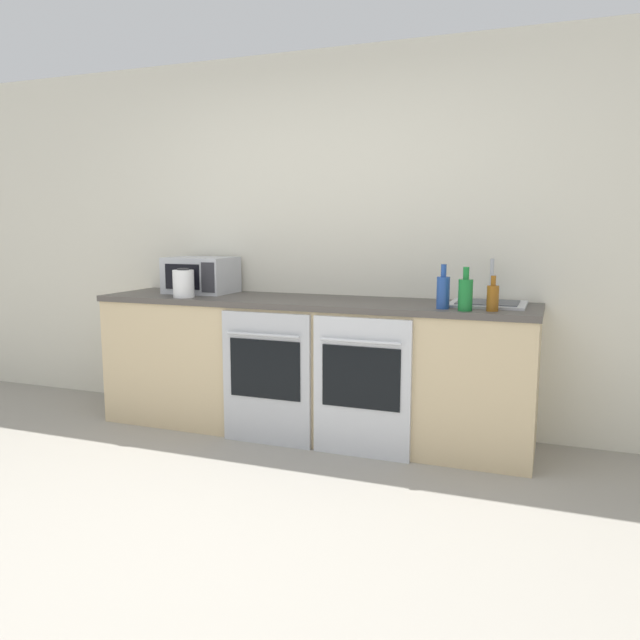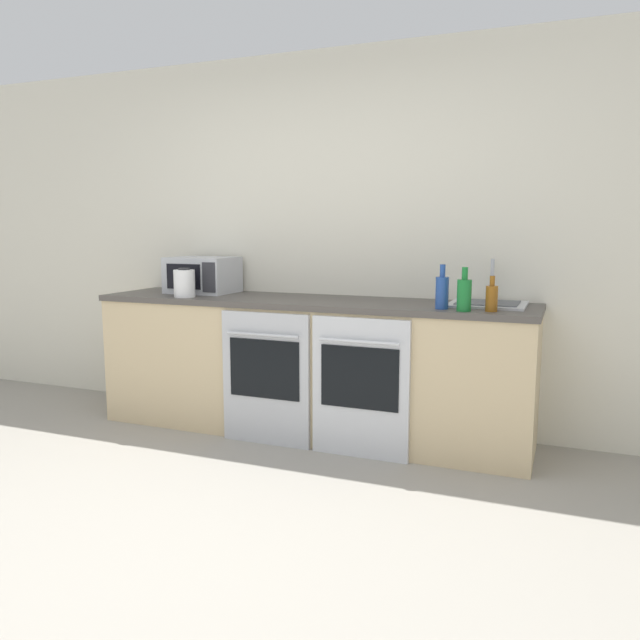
% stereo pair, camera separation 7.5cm
% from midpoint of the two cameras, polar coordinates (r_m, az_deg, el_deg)
% --- Properties ---
extents(ground_plane, '(16.00, 16.00, 0.00)m').
position_cam_midpoint_polar(ground_plane, '(2.96, -14.26, -19.81)').
color(ground_plane, gray).
extents(wall_back, '(10.00, 0.06, 2.60)m').
position_cam_midpoint_polar(wall_back, '(4.47, 1.25, 7.26)').
color(wall_back, silver).
rests_on(wall_back, ground_plane).
extents(counter_back, '(2.96, 0.66, 0.92)m').
position_cam_midpoint_polar(counter_back, '(4.24, -0.46, -4.23)').
color(counter_back, '#D1B789').
rests_on(counter_back, ground_plane).
extents(oven_left, '(0.61, 0.06, 0.86)m').
position_cam_midpoint_polar(oven_left, '(4.02, -4.48, -5.30)').
color(oven_left, '#B7BABF').
rests_on(oven_left, ground_plane).
extents(oven_right, '(0.61, 0.06, 0.86)m').
position_cam_midpoint_polar(oven_right, '(3.78, 4.24, -6.15)').
color(oven_right, silver).
rests_on(oven_right, ground_plane).
extents(microwave, '(0.46, 0.37, 0.26)m').
position_cam_midpoint_polar(microwave, '(4.65, -10.22, 4.08)').
color(microwave, '#B7BABF').
rests_on(microwave, counter_back).
extents(bottle_green, '(0.08, 0.08, 0.25)m').
position_cam_midpoint_polar(bottle_green, '(3.65, 13.62, 2.33)').
color(bottle_green, '#19722D').
rests_on(bottle_green, counter_back).
extents(bottle_amber, '(0.07, 0.07, 0.20)m').
position_cam_midpoint_polar(bottle_amber, '(3.67, 15.99, 1.98)').
color(bottle_amber, '#8C5114').
rests_on(bottle_amber, counter_back).
extents(bottle_blue, '(0.08, 0.08, 0.26)m').
position_cam_midpoint_polar(bottle_blue, '(3.72, 11.66, 2.56)').
color(bottle_blue, '#234793').
rests_on(bottle_blue, counter_back).
extents(kettle, '(0.14, 0.14, 0.20)m').
position_cam_midpoint_polar(kettle, '(4.37, -11.82, 3.31)').
color(kettle, white).
rests_on(kettle, counter_back).
extents(sink, '(0.46, 0.43, 0.28)m').
position_cam_midpoint_polar(sink, '(3.97, 15.62, 1.51)').
color(sink, '#B7BABF').
rests_on(sink, counter_back).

